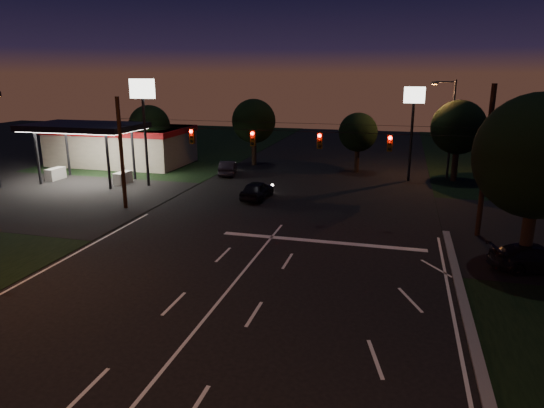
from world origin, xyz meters
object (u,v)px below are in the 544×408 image
(utility_pole_right, at_px, (477,236))
(car_cross, at_px, (537,258))
(car_oncoming_a, at_px, (257,190))
(car_oncoming_b, at_px, (228,168))
(tree_right_near, at_px, (538,157))

(utility_pole_right, height_order, car_cross, utility_pole_right)
(utility_pole_right, relative_size, car_oncoming_a, 2.14)
(car_oncoming_b, bearing_deg, car_cross, 127.83)
(tree_right_near, bearing_deg, utility_pole_right, 107.53)
(tree_right_near, bearing_deg, car_cross, -16.93)
(utility_pole_right, distance_m, car_cross, 5.45)
(car_oncoming_a, xyz_separation_m, car_oncoming_b, (-5.43, 8.23, -0.04))
(utility_pole_right, height_order, tree_right_near, tree_right_near)
(car_oncoming_b, distance_m, car_cross, 29.44)
(tree_right_near, relative_size, car_cross, 1.92)
(utility_pole_right, relative_size, car_oncoming_b, 2.20)
(car_oncoming_a, bearing_deg, car_cross, 153.37)
(utility_pole_right, distance_m, tree_right_near, 7.61)
(tree_right_near, relative_size, car_oncoming_b, 2.14)
(utility_pole_right, xyz_separation_m, tree_right_near, (1.53, -4.83, 5.68))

